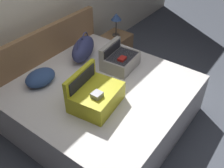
# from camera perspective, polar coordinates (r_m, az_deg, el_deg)

# --- Properties ---
(ground_plane) EXTENTS (12.00, 12.00, 0.00)m
(ground_plane) POSITION_cam_1_polar(r_m,az_deg,el_deg) (3.27, 3.69, -10.72)
(ground_plane) COLOR #4C515B
(back_wall) EXTENTS (8.00, 0.10, 2.60)m
(back_wall) POSITION_cam_1_polar(r_m,az_deg,el_deg) (3.52, -19.35, 16.85)
(back_wall) COLOR beige
(back_wall) RESTS_ON ground
(bed) EXTENTS (1.92, 1.90, 0.55)m
(bed) POSITION_cam_1_polar(r_m,az_deg,el_deg) (3.24, -2.03, -4.32)
(bed) COLOR silver
(bed) RESTS_ON ground
(headboard) EXTENTS (1.96, 0.08, 0.99)m
(headboard) POSITION_cam_1_polar(r_m,az_deg,el_deg) (3.68, -14.31, 4.53)
(headboard) COLOR olive
(headboard) RESTS_ON ground
(hard_case_large) EXTENTS (0.58, 0.49, 0.38)m
(hard_case_large) POSITION_cam_1_polar(r_m,az_deg,el_deg) (2.74, -3.63, -2.50)
(hard_case_large) COLOR gold
(hard_case_large) RESTS_ON bed
(hard_case_medium) EXTENTS (0.47, 0.40, 0.31)m
(hard_case_medium) POSITION_cam_1_polar(r_m,az_deg,el_deg) (3.32, 1.75, 5.35)
(hard_case_medium) COLOR gray
(hard_case_medium) RESTS_ON bed
(duffel_bag) EXTENTS (0.60, 0.43, 0.34)m
(duffel_bag) POSITION_cam_1_polar(r_m,az_deg,el_deg) (3.52, -6.36, 7.76)
(duffel_bag) COLOR navy
(duffel_bag) RESTS_ON bed
(pillow_near_headboard) EXTENTS (0.40, 0.31, 0.16)m
(pillow_near_headboard) POSITION_cam_1_polar(r_m,az_deg,el_deg) (3.18, -15.50, 1.40)
(pillow_near_headboard) COLOR navy
(pillow_near_headboard) RESTS_ON bed
(nightstand) EXTENTS (0.44, 0.40, 0.49)m
(nightstand) POSITION_cam_1_polar(r_m,az_deg,el_deg) (4.40, 0.87, 7.85)
(nightstand) COLOR olive
(nightstand) RESTS_ON ground
(table_lamp) EXTENTS (0.17, 0.17, 0.38)m
(table_lamp) POSITION_cam_1_polar(r_m,az_deg,el_deg) (4.16, 0.94, 14.29)
(table_lamp) COLOR #3F3833
(table_lamp) RESTS_ON nightstand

